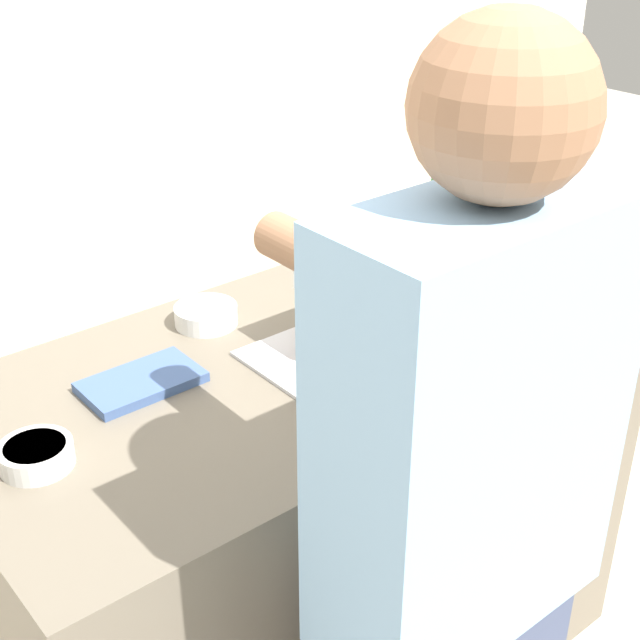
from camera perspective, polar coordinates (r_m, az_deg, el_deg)
kitchen_island at (r=2.14m, az=-0.96°, el=-13.08°), size 1.48×0.76×0.95m
baking_tray at (r=1.87m, az=2.29°, el=-1.80°), size 0.43×0.30×0.01m
gingerbread_house at (r=1.82m, az=2.36°, el=1.19°), size 0.19×0.18×0.27m
decorative_tree at (r=1.99m, az=7.07°, el=5.23°), size 0.12×0.12×0.34m
candy_bowl_front_corner at (r=2.25m, az=11.12°, el=3.66°), size 0.10×0.10×0.05m
candy_bowl_behind_tray at (r=2.28m, az=3.44°, el=4.51°), size 0.09×0.09×0.05m
candy_bowl_near_tray_right at (r=1.60m, az=-17.72°, el=-8.19°), size 0.13×0.13×0.04m
candy_bowl_center_rear at (r=2.16m, az=1.76°, el=3.12°), size 0.10×0.10×0.05m
candy_bowl_near_tray_left at (r=1.98m, az=-7.31°, el=0.37°), size 0.14×0.14×0.04m
cookbook at (r=1.78m, az=-11.36°, el=-3.92°), size 0.23×0.14×0.02m
mug at (r=2.32m, az=7.30°, el=5.09°), size 0.10×0.10×0.08m
person at (r=1.43m, az=8.68°, el=-16.01°), size 0.45×0.57×1.73m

